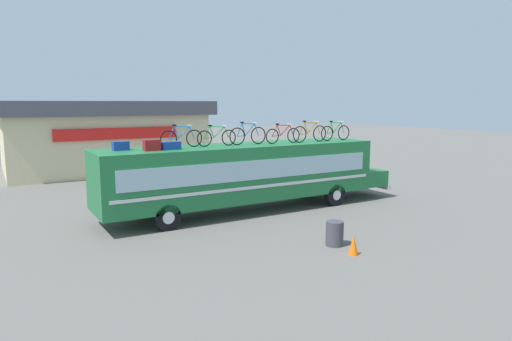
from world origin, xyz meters
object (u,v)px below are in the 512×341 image
at_px(rooftop_bicycle_4, 283,135).
at_px(trash_bin, 335,233).
at_px(rooftop_bicycle_2, 217,137).
at_px(luggage_bag_3, 170,146).
at_px(rooftop_bicycle_5, 310,133).
at_px(rooftop_bicycle_1, 181,138).
at_px(luggage_bag_2, 152,145).
at_px(rooftop_bicycle_6, 335,132).
at_px(traffic_cone, 353,245).
at_px(bus, 247,172).
at_px(luggage_bag_1, 121,146).
at_px(rooftop_bicycle_3, 248,135).

xyz_separation_m(rooftop_bicycle_4, trash_bin, (-1.51, -5.22, -2.79)).
bearing_deg(trash_bin, rooftop_bicycle_2, 104.74).
height_order(luggage_bag_3, rooftop_bicycle_5, rooftop_bicycle_5).
bearing_deg(rooftop_bicycle_1, luggage_bag_2, -157.49).
bearing_deg(rooftop_bicycle_6, traffic_cone, -126.08).
bearing_deg(luggage_bag_2, rooftop_bicycle_5, -0.33).
bearing_deg(luggage_bag_2, rooftop_bicycle_1, 22.51).
bearing_deg(rooftop_bicycle_2, rooftop_bicycle_1, 172.42).
bearing_deg(rooftop_bicycle_2, trash_bin, -75.26).
bearing_deg(trash_bin, bus, 90.64).
bearing_deg(luggage_bag_1, traffic_cone, -53.58).
bearing_deg(luggage_bag_3, rooftop_bicycle_2, 8.36).
xyz_separation_m(rooftop_bicycle_2, trash_bin, (1.46, -5.55, -2.79)).
height_order(rooftop_bicycle_3, traffic_cone, rooftop_bicycle_3).
bearing_deg(rooftop_bicycle_5, luggage_bag_2, 179.67).
bearing_deg(rooftop_bicycle_1, rooftop_bicycle_2, -7.58).
bearing_deg(rooftop_bicycle_5, rooftop_bicycle_6, 3.55).
xyz_separation_m(luggage_bag_1, luggage_bag_2, (0.94, -0.72, 0.04)).
xyz_separation_m(luggage_bag_2, traffic_cone, (4.14, -6.16, -2.71)).
height_order(luggage_bag_3, rooftop_bicycle_3, rooftop_bicycle_3).
xyz_separation_m(luggage_bag_1, trash_bin, (5.18, -5.89, -2.59)).
xyz_separation_m(trash_bin, traffic_cone, (-0.11, -0.99, -0.09)).
bearing_deg(trash_bin, luggage_bag_3, 123.85).
relative_size(luggage_bag_2, rooftop_bicycle_5, 0.32).
relative_size(luggage_bag_3, rooftop_bicycle_1, 0.41).
xyz_separation_m(rooftop_bicycle_3, rooftop_bicycle_6, (4.47, -0.27, -0.02)).
bearing_deg(luggage_bag_1, rooftop_bicycle_2, -5.22).
height_order(luggage_bag_2, rooftop_bicycle_6, rooftop_bicycle_6).
relative_size(rooftop_bicycle_2, rooftop_bicycle_3, 1.00).
bearing_deg(trash_bin, traffic_cone, -96.22).
height_order(rooftop_bicycle_4, traffic_cone, rooftop_bicycle_4).
distance_m(luggage_bag_3, trash_bin, 6.82).
bearing_deg(rooftop_bicycle_4, traffic_cone, -104.63).
relative_size(luggage_bag_2, trash_bin, 0.73).
bearing_deg(luggage_bag_1, luggage_bag_2, -37.50).
bearing_deg(traffic_cone, rooftop_bicycle_5, 64.03).
xyz_separation_m(rooftop_bicycle_6, trash_bin, (-4.42, -5.22, -2.80)).
xyz_separation_m(rooftop_bicycle_5, traffic_cone, (-2.98, -6.11, -2.91)).
distance_m(luggage_bag_1, rooftop_bicycle_3, 5.14).
relative_size(rooftop_bicycle_3, trash_bin, 2.17).
relative_size(rooftop_bicycle_2, traffic_cone, 2.75).
bearing_deg(luggage_bag_1, rooftop_bicycle_4, -5.68).
bearing_deg(rooftop_bicycle_5, luggage_bag_3, 178.95).
height_order(rooftop_bicycle_2, rooftop_bicycle_3, rooftop_bicycle_3).
height_order(luggage_bag_1, rooftop_bicycle_3, rooftop_bicycle_3).
relative_size(rooftop_bicycle_1, rooftop_bicycle_2, 1.00).
bearing_deg(traffic_cone, rooftop_bicycle_2, 101.69).
bearing_deg(luggage_bag_3, rooftop_bicycle_1, 37.41).
xyz_separation_m(bus, luggage_bag_2, (-4.18, -0.38, 1.36)).
distance_m(rooftop_bicycle_5, traffic_cone, 7.40).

